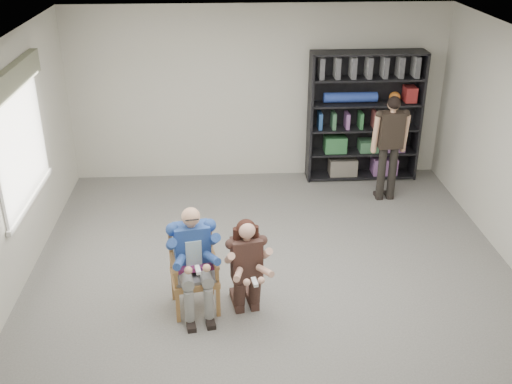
{
  "coord_description": "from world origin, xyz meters",
  "views": [
    {
      "loc": [
        -0.57,
        -5.78,
        4.12
      ],
      "look_at": [
        -0.2,
        0.6,
        1.05
      ],
      "focal_mm": 42.0,
      "sensor_mm": 36.0,
      "label": 1
    }
  ],
  "objects_px": {
    "seated_man": "(194,260)",
    "armchair": "(194,271)",
    "bookshelf": "(364,117)",
    "kneeling_woman": "(247,268)",
    "standing_man": "(389,149)"
  },
  "relations": [
    {
      "from": "armchair",
      "to": "kneeling_woman",
      "type": "height_order",
      "value": "kneeling_woman"
    },
    {
      "from": "seated_man",
      "to": "kneeling_woman",
      "type": "distance_m",
      "value": 0.59
    },
    {
      "from": "armchair",
      "to": "kneeling_woman",
      "type": "relative_size",
      "value": 0.84
    },
    {
      "from": "kneeling_woman",
      "to": "standing_man",
      "type": "height_order",
      "value": "standing_man"
    },
    {
      "from": "seated_man",
      "to": "standing_man",
      "type": "bearing_deg",
      "value": 32.7
    },
    {
      "from": "standing_man",
      "to": "kneeling_woman",
      "type": "bearing_deg",
      "value": -132.24
    },
    {
      "from": "seated_man",
      "to": "bookshelf",
      "type": "bearing_deg",
      "value": 42.74
    },
    {
      "from": "seated_man",
      "to": "standing_man",
      "type": "height_order",
      "value": "standing_man"
    },
    {
      "from": "armchair",
      "to": "standing_man",
      "type": "relative_size",
      "value": 0.59
    },
    {
      "from": "armchair",
      "to": "standing_man",
      "type": "xyz_separation_m",
      "value": [
        2.84,
        2.63,
        0.34
      ]
    },
    {
      "from": "seated_man",
      "to": "standing_man",
      "type": "xyz_separation_m",
      "value": [
        2.84,
        2.63,
        0.2
      ]
    },
    {
      "from": "seated_man",
      "to": "bookshelf",
      "type": "height_order",
      "value": "bookshelf"
    },
    {
      "from": "seated_man",
      "to": "bookshelf",
      "type": "xyz_separation_m",
      "value": [
        2.63,
        3.47,
        0.42
      ]
    },
    {
      "from": "seated_man",
      "to": "kneeling_woman",
      "type": "bearing_deg",
      "value": -21.83
    },
    {
      "from": "seated_man",
      "to": "armchair",
      "type": "bearing_deg",
      "value": -100.14
    }
  ]
}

